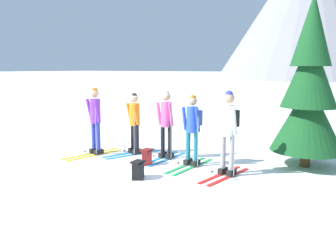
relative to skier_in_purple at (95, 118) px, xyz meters
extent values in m
plane|color=white|center=(1.65, 0.35, -1.00)|extent=(400.00, 400.00, 0.00)
cube|color=yellow|center=(0.09, -0.11, -0.99)|extent=(0.49, 1.72, 0.02)
cube|color=yellow|center=(-0.13, -0.06, -0.99)|extent=(0.49, 1.72, 0.02)
cube|color=black|center=(0.11, -0.01, -0.92)|extent=(0.17, 0.28, 0.12)
cylinder|color=#2D389E|center=(0.11, -0.01, -0.45)|extent=(0.11, 0.11, 0.86)
cube|color=black|center=(-0.10, 0.04, -0.92)|extent=(0.17, 0.28, 0.12)
cylinder|color=#2D389E|center=(-0.10, 0.04, -0.45)|extent=(0.11, 0.11, 0.86)
cylinder|color=purple|center=(0.00, 0.01, 0.18)|extent=(0.28, 0.28, 0.64)
sphere|color=tan|center=(0.00, 0.01, 0.65)|extent=(0.23, 0.23, 0.23)
sphere|color=#B76019|center=(0.00, 0.01, 0.72)|extent=(0.17, 0.17, 0.17)
cylinder|color=purple|center=(0.16, -0.09, 0.19)|extent=(0.13, 0.22, 0.61)
cylinder|color=purple|center=(-0.19, -0.01, 0.19)|extent=(0.13, 0.22, 0.61)
cylinder|color=#A5A5AD|center=(0.22, -0.23, -0.36)|extent=(0.02, 0.02, 1.29)
cylinder|color=black|center=(0.22, -0.23, -0.94)|extent=(0.07, 0.07, 0.01)
cylinder|color=#A5A5AD|center=(-0.30, -0.10, -0.36)|extent=(0.02, 0.02, 1.29)
cylinder|color=black|center=(-0.30, -0.10, -0.94)|extent=(0.07, 0.07, 0.01)
cube|color=#1E84D1|center=(0.94, 0.45, -0.99)|extent=(0.73, 1.54, 0.02)
cube|color=#1E84D1|center=(0.74, 0.54, -0.99)|extent=(0.73, 1.54, 0.02)
cube|color=black|center=(0.98, 0.55, -0.92)|extent=(0.20, 0.28, 0.12)
cylinder|color=black|center=(0.98, 0.55, -0.49)|extent=(0.11, 0.11, 0.79)
cube|color=black|center=(0.78, 0.63, -0.92)|extent=(0.20, 0.28, 0.12)
cylinder|color=black|center=(0.78, 0.63, -0.49)|extent=(0.11, 0.11, 0.79)
cylinder|color=orange|center=(0.88, 0.59, 0.08)|extent=(0.28, 0.28, 0.59)
sphere|color=tan|center=(0.88, 0.59, 0.51)|extent=(0.21, 0.21, 0.21)
sphere|color=black|center=(0.88, 0.59, 0.58)|extent=(0.16, 0.16, 0.16)
cylinder|color=orange|center=(1.02, 0.46, 0.10)|extent=(0.15, 0.21, 0.56)
cylinder|color=orange|center=(0.69, 0.61, 0.10)|extent=(0.15, 0.21, 0.56)
cylinder|color=#A5A5AD|center=(1.05, 0.32, -0.41)|extent=(0.02, 0.02, 1.18)
cylinder|color=black|center=(1.05, 0.32, -0.94)|extent=(0.07, 0.07, 0.01)
cylinder|color=#A5A5AD|center=(0.56, 0.53, -0.41)|extent=(0.02, 0.02, 1.18)
cylinder|color=black|center=(0.56, 0.53, -0.94)|extent=(0.07, 0.07, 0.01)
cube|color=#1E84D1|center=(1.96, 0.51, -0.99)|extent=(0.17, 1.60, 0.02)
cube|color=#1E84D1|center=(1.74, 0.52, -0.99)|extent=(0.17, 1.60, 0.02)
cube|color=black|center=(1.97, 0.61, -0.92)|extent=(0.12, 0.27, 0.12)
cylinder|color=black|center=(1.97, 0.61, -0.47)|extent=(0.11, 0.11, 0.83)
cube|color=black|center=(1.75, 0.62, -0.92)|extent=(0.12, 0.27, 0.12)
cylinder|color=black|center=(1.75, 0.62, -0.47)|extent=(0.11, 0.11, 0.83)
cylinder|color=#E55193|center=(1.86, 0.61, 0.15)|extent=(0.28, 0.28, 0.63)
sphere|color=tan|center=(1.86, 0.61, 0.61)|extent=(0.23, 0.23, 0.23)
sphere|color=gray|center=(1.86, 0.61, 0.67)|extent=(0.17, 0.17, 0.17)
cylinder|color=#E55193|center=(2.04, 0.54, 0.16)|extent=(0.09, 0.20, 0.60)
cylinder|color=#E55193|center=(1.68, 0.56, 0.16)|extent=(0.09, 0.20, 0.60)
cylinder|color=#A5A5AD|center=(2.12, 0.42, -0.38)|extent=(0.02, 0.02, 1.25)
cylinder|color=black|center=(2.12, 0.42, -0.94)|extent=(0.07, 0.07, 0.01)
cylinder|color=#A5A5AD|center=(1.58, 0.44, -0.38)|extent=(0.02, 0.02, 1.25)
cylinder|color=black|center=(1.58, 0.44, -0.94)|extent=(0.07, 0.07, 0.01)
cube|color=green|center=(2.84, 0.24, -0.99)|extent=(0.25, 1.67, 0.02)
cube|color=green|center=(2.62, 0.26, -0.99)|extent=(0.25, 1.67, 0.02)
cube|color=black|center=(2.85, 0.34, -0.92)|extent=(0.13, 0.27, 0.12)
cylinder|color=#1E6B7A|center=(2.85, 0.34, -0.48)|extent=(0.11, 0.11, 0.81)
cube|color=black|center=(2.63, 0.36, -0.92)|extent=(0.13, 0.27, 0.12)
cylinder|color=#1E6B7A|center=(2.63, 0.36, -0.48)|extent=(0.11, 0.11, 0.81)
cylinder|color=blue|center=(2.74, 0.35, 0.11)|extent=(0.28, 0.28, 0.61)
sphere|color=tan|center=(2.74, 0.35, 0.55)|extent=(0.22, 0.22, 0.22)
sphere|color=#B76019|center=(2.74, 0.35, 0.62)|extent=(0.16, 0.16, 0.16)
cylinder|color=blue|center=(2.91, 0.27, 0.12)|extent=(0.10, 0.20, 0.58)
cylinder|color=blue|center=(2.55, 0.31, 0.12)|extent=(0.10, 0.20, 0.58)
cylinder|color=#A5A5AD|center=(2.99, 0.15, -0.40)|extent=(0.02, 0.02, 1.21)
cylinder|color=black|center=(2.99, 0.15, -0.94)|extent=(0.07, 0.07, 0.01)
cylinder|color=#A5A5AD|center=(2.45, 0.20, -0.40)|extent=(0.02, 0.02, 1.21)
cylinder|color=black|center=(2.45, 0.20, -0.94)|extent=(0.07, 0.07, 0.01)
cube|color=#384C99|center=(2.75, 0.52, 0.14)|extent=(0.27, 0.18, 0.36)
cube|color=red|center=(3.82, -0.03, -0.99)|extent=(0.37, 1.57, 0.02)
cube|color=red|center=(3.61, 0.01, -0.99)|extent=(0.37, 1.57, 0.02)
cube|color=black|center=(3.84, 0.07, -0.92)|extent=(0.15, 0.28, 0.12)
cylinder|color=gray|center=(3.84, 0.07, -0.45)|extent=(0.11, 0.11, 0.87)
cube|color=black|center=(3.62, 0.10, -0.92)|extent=(0.15, 0.28, 0.12)
cylinder|color=gray|center=(3.62, 0.10, -0.45)|extent=(0.11, 0.11, 0.87)
cylinder|color=white|center=(3.73, 0.09, 0.20)|extent=(0.28, 0.28, 0.66)
sphere|color=tan|center=(3.73, 0.09, 0.68)|extent=(0.24, 0.24, 0.24)
sphere|color=#2D389E|center=(3.73, 0.09, 0.75)|extent=(0.18, 0.18, 0.18)
cylinder|color=white|center=(3.90, -0.01, 0.22)|extent=(0.12, 0.22, 0.62)
cylinder|color=white|center=(3.55, 0.06, 0.22)|extent=(0.12, 0.22, 0.62)
cylinder|color=#A5A5AD|center=(3.97, -0.14, -0.35)|extent=(0.02, 0.02, 1.31)
cylinder|color=black|center=(3.97, -0.14, -0.94)|extent=(0.07, 0.07, 0.01)
cylinder|color=#A5A5AD|center=(3.44, -0.04, -0.35)|extent=(0.02, 0.02, 1.31)
cylinder|color=black|center=(3.44, -0.04, -0.94)|extent=(0.07, 0.07, 0.01)
cube|color=black|center=(3.76, 0.25, 0.23)|extent=(0.28, 0.20, 0.36)
cylinder|color=#51381E|center=(5.07, 1.67, -0.62)|extent=(0.24, 0.24, 0.77)
cone|color=#14471E|center=(5.07, 1.67, 0.20)|extent=(1.65, 1.65, 1.63)
cone|color=#14471E|center=(5.07, 1.67, 1.23)|extent=(1.26, 1.26, 1.63)
cone|color=#14471E|center=(5.07, 1.67, 2.17)|extent=(0.90, 0.90, 1.63)
cylinder|color=#51381E|center=(4.67, 4.70, -0.68)|extent=(0.20, 0.20, 0.65)
cone|color=#195628|center=(4.67, 4.70, 0.00)|extent=(1.38, 1.38, 1.36)
cone|color=#195628|center=(4.67, 4.70, 0.86)|extent=(1.06, 1.06, 1.36)
cone|color=#195628|center=(4.67, 4.70, 1.66)|extent=(0.75, 0.75, 1.36)
cube|color=maroon|center=(1.76, -0.13, -0.83)|extent=(0.38, 0.40, 0.34)
cube|color=maroon|center=(1.76, -0.13, -0.64)|extent=(0.22, 0.28, 0.04)
cube|color=black|center=(2.20, -1.10, -0.83)|extent=(0.37, 0.40, 0.34)
cube|color=black|center=(2.20, -1.10, -0.64)|extent=(0.22, 0.28, 0.04)
cone|color=gray|center=(-6.55, 71.33, 13.85)|extent=(37.22, 37.22, 29.71)
camera|label=1|loc=(6.36, -6.80, 1.31)|focal=36.83mm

